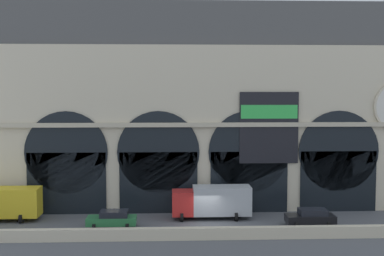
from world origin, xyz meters
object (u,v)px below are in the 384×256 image
box_truck_center (212,201)px  car_midwest (112,219)px  car_mideast (311,217)px  box_truck_west (1,203)px

box_truck_center → car_midwest: bearing=-162.6°
car_midwest → car_mideast: same height
box_truck_center → box_truck_west: bearing=179.8°
box_truck_west → car_mideast: box_truck_west is taller
car_midwest → car_mideast: bearing=-0.4°
box_truck_west → car_midwest: box_truck_west is taller
car_midwest → box_truck_center: box_truck_center is taller
box_truck_west → box_truck_center: (19.99, -0.08, 0.00)m
car_mideast → car_midwest: bearing=179.6°
box_truck_center → car_mideast: 9.26m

